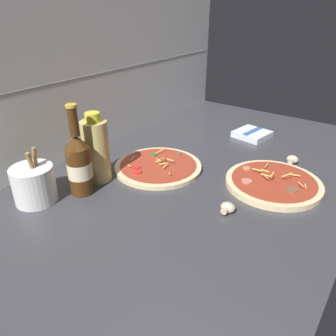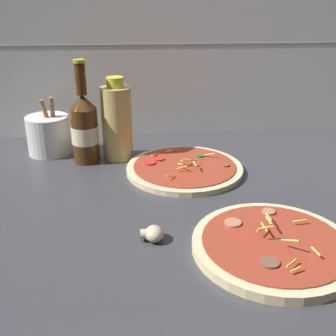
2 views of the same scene
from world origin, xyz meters
TOP-DOWN VIEW (x-y plane):
  - counter_slab at (0.00, 0.00)cm, footprint 160.00×90.00cm
  - tile_backsplash at (0.00, 45.50)cm, footprint 160.00×1.13cm
  - pizza_near at (9.78, -20.79)cm, footprint 29.10×29.10cm
  - pizza_far at (-2.14, 14.95)cm, footprint 29.44×29.44cm
  - beer_bottle at (-27.50, 23.80)cm, footprint 7.08×7.08cm
  - oil_bottle at (-19.13, 25.72)cm, footprint 8.12×8.12cm
  - mushroom_left at (-11.45, -15.97)cm, footprint 4.32×4.11cm
  - utensil_crock at (-38.41, 30.60)cm, footprint 11.67×11.67cm

SIDE VIEW (x-z plane):
  - counter_slab at x=0.00cm, z-range 0.00..2.50cm
  - pizza_far at x=-2.14cm, z-range 1.37..5.28cm
  - pizza_near at x=9.78cm, z-range 1.01..6.01cm
  - mushroom_left at x=-11.45cm, z-range 2.50..5.38cm
  - utensil_crock at x=-38.41cm, z-range -0.10..15.93cm
  - beer_bottle at x=-27.50cm, z-range -1.44..25.41cm
  - oil_bottle at x=-19.13cm, z-range 1.61..23.66cm
  - tile_backsplash at x=0.00cm, z-range 0.00..60.00cm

